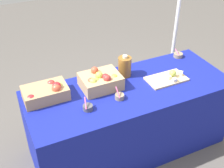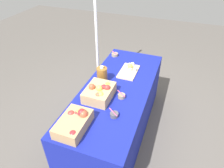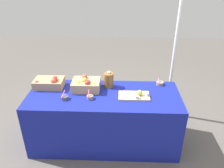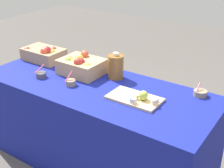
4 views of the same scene
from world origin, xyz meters
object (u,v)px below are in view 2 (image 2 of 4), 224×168
(cutting_board_front, at_px, (129,70))
(cider_jug, at_px, (102,75))
(apple_crate_left, at_px, (74,122))
(sample_bowl_far, at_px, (114,115))
(sample_bowl_near, at_px, (122,96))
(sample_bowl_mid, at_px, (115,55))
(tent_pole, at_px, (96,33))
(apple_crate_middle, at_px, (100,92))

(cutting_board_front, relative_size, cider_jug, 1.75)
(apple_crate_left, xyz_separation_m, cutting_board_front, (1.11, -0.20, -0.05))
(cutting_board_front, xyz_separation_m, sample_bowl_far, (-0.85, -0.10, 0.00))
(cutting_board_front, height_order, sample_bowl_near, sample_bowl_near)
(sample_bowl_mid, relative_size, tent_pole, 0.05)
(apple_crate_left, xyz_separation_m, cider_jug, (0.77, 0.04, 0.03))
(sample_bowl_mid, xyz_separation_m, sample_bowl_far, (-1.19, -0.42, 0.00))
(sample_bowl_far, relative_size, cider_jug, 0.47)
(apple_crate_middle, relative_size, tent_pole, 0.18)
(apple_crate_left, xyz_separation_m, sample_bowl_near, (0.56, -0.27, -0.04))
(sample_bowl_near, bearing_deg, apple_crate_middle, 109.29)
(apple_crate_middle, bearing_deg, apple_crate_left, 174.60)
(apple_crate_left, distance_m, sample_bowl_mid, 1.46)
(sample_bowl_near, bearing_deg, sample_bowl_mid, 23.91)
(sample_bowl_mid, distance_m, tent_pole, 0.50)
(sample_bowl_mid, distance_m, cider_jug, 0.69)
(apple_crate_middle, bearing_deg, cider_jug, 17.28)
(cutting_board_front, bearing_deg, apple_crate_middle, 166.44)
(sample_bowl_mid, bearing_deg, cutting_board_front, -136.91)
(sample_bowl_mid, height_order, cider_jug, cider_jug)
(sample_bowl_near, height_order, tent_pole, tent_pole)
(sample_bowl_near, height_order, sample_bowl_mid, sample_bowl_near)
(apple_crate_left, relative_size, sample_bowl_far, 3.69)
(sample_bowl_near, xyz_separation_m, sample_bowl_far, (-0.30, -0.02, -0.00))
(sample_bowl_mid, xyz_separation_m, cider_jug, (-0.68, -0.08, 0.08))
(cider_jug, bearing_deg, apple_crate_left, -176.68)
(cutting_board_front, distance_m, sample_bowl_near, 0.55)
(cider_jug, bearing_deg, apple_crate_middle, -162.72)
(apple_crate_middle, distance_m, cider_jug, 0.30)
(apple_crate_middle, xyz_separation_m, sample_bowl_near, (0.08, -0.23, -0.05))
(sample_bowl_near, xyz_separation_m, tent_pole, (1.13, 0.79, 0.19))
(cutting_board_front, bearing_deg, sample_bowl_mid, 43.09)
(apple_crate_left, xyz_separation_m, apple_crate_middle, (0.48, -0.05, 0.01))
(sample_bowl_mid, xyz_separation_m, tent_pole, (0.23, 0.39, 0.19))
(cider_jug, distance_m, tent_pole, 1.04)
(apple_crate_left, height_order, cutting_board_front, apple_crate_left)
(apple_crate_middle, relative_size, sample_bowl_near, 3.32)
(sample_bowl_far, distance_m, cider_jug, 0.62)
(sample_bowl_mid, height_order, sample_bowl_far, sample_bowl_far)
(cider_jug, xyz_separation_m, tent_pole, (0.92, 0.47, 0.12))
(apple_crate_left, distance_m, cutting_board_front, 1.13)
(sample_bowl_mid, bearing_deg, apple_crate_left, -175.09)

